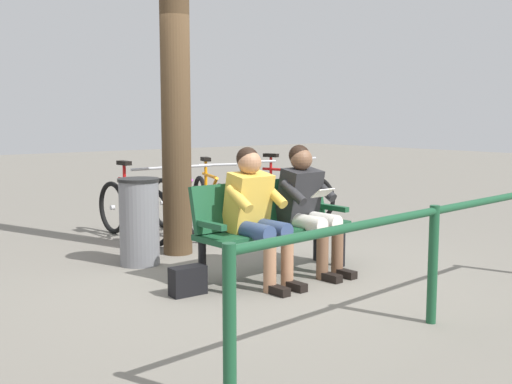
{
  "coord_description": "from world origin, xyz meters",
  "views": [
    {
      "loc": [
        3.45,
        4.4,
        1.47
      ],
      "look_at": [
        -0.19,
        -0.17,
        0.75
      ],
      "focal_mm": 43.28,
      "sensor_mm": 36.0,
      "label": 1
    }
  ],
  "objects_px": {
    "person_reading": "(307,202)",
    "handbag": "(188,281)",
    "tree_trunk": "(175,61)",
    "bicycle_silver": "(248,197)",
    "bench": "(270,220)",
    "person_companion": "(256,209)",
    "bicycle_purple": "(282,194)",
    "litter_bin": "(139,222)",
    "bicycle_blue": "(210,202)",
    "bicycle_black": "(133,210)",
    "bicycle_orange": "(179,205)"
  },
  "relations": [
    {
      "from": "bench",
      "to": "person_companion",
      "type": "distance_m",
      "value": 0.39
    },
    {
      "from": "person_companion",
      "to": "bicycle_purple",
      "type": "bearing_deg",
      "value": -136.86
    },
    {
      "from": "bicycle_blue",
      "to": "tree_trunk",
      "type": "bearing_deg",
      "value": -29.02
    },
    {
      "from": "person_reading",
      "to": "tree_trunk",
      "type": "distance_m",
      "value": 2.06
    },
    {
      "from": "litter_bin",
      "to": "bicycle_blue",
      "type": "distance_m",
      "value": 1.96
    },
    {
      "from": "litter_bin",
      "to": "bicycle_black",
      "type": "height_order",
      "value": "bicycle_black"
    },
    {
      "from": "person_reading",
      "to": "person_companion",
      "type": "bearing_deg",
      "value": -0.05
    },
    {
      "from": "litter_bin",
      "to": "bicycle_black",
      "type": "bearing_deg",
      "value": -114.41
    },
    {
      "from": "litter_bin",
      "to": "bicycle_orange",
      "type": "relative_size",
      "value": 0.52
    },
    {
      "from": "tree_trunk",
      "to": "litter_bin",
      "type": "relative_size",
      "value": 4.72
    },
    {
      "from": "person_reading",
      "to": "bicycle_purple",
      "type": "distance_m",
      "value": 3.04
    },
    {
      "from": "tree_trunk",
      "to": "bicycle_black",
      "type": "relative_size",
      "value": 2.42
    },
    {
      "from": "person_companion",
      "to": "handbag",
      "type": "height_order",
      "value": "person_companion"
    },
    {
      "from": "person_reading",
      "to": "bicycle_silver",
      "type": "relative_size",
      "value": 0.75
    },
    {
      "from": "person_reading",
      "to": "bicycle_black",
      "type": "distance_m",
      "value": 2.49
    },
    {
      "from": "bench",
      "to": "person_companion",
      "type": "height_order",
      "value": "person_companion"
    },
    {
      "from": "handbag",
      "to": "litter_bin",
      "type": "relative_size",
      "value": 0.35
    },
    {
      "from": "person_reading",
      "to": "bicycle_silver",
      "type": "distance_m",
      "value": 2.77
    },
    {
      "from": "litter_bin",
      "to": "bicycle_blue",
      "type": "height_order",
      "value": "bicycle_blue"
    },
    {
      "from": "person_companion",
      "to": "litter_bin",
      "type": "xyz_separation_m",
      "value": [
        0.48,
        -1.25,
        -0.23
      ]
    },
    {
      "from": "person_companion",
      "to": "tree_trunk",
      "type": "relative_size",
      "value": 0.29
    },
    {
      "from": "person_companion",
      "to": "bicycle_silver",
      "type": "distance_m",
      "value": 3.13
    },
    {
      "from": "litter_bin",
      "to": "bicycle_silver",
      "type": "height_order",
      "value": "bicycle_silver"
    },
    {
      "from": "bicycle_blue",
      "to": "person_companion",
      "type": "bearing_deg",
      "value": -5.9
    },
    {
      "from": "bench",
      "to": "bicycle_orange",
      "type": "xyz_separation_m",
      "value": [
        -0.37,
        -2.23,
        -0.15
      ]
    },
    {
      "from": "handbag",
      "to": "bicycle_blue",
      "type": "height_order",
      "value": "bicycle_blue"
    },
    {
      "from": "tree_trunk",
      "to": "bench",
      "type": "bearing_deg",
      "value": 100.19
    },
    {
      "from": "person_companion",
      "to": "bicycle_orange",
      "type": "height_order",
      "value": "person_companion"
    },
    {
      "from": "bench",
      "to": "litter_bin",
      "type": "height_order",
      "value": "bench"
    },
    {
      "from": "person_companion",
      "to": "litter_bin",
      "type": "height_order",
      "value": "person_companion"
    },
    {
      "from": "bicycle_blue",
      "to": "bicycle_purple",
      "type": "bearing_deg",
      "value": 113.04
    },
    {
      "from": "bench",
      "to": "person_companion",
      "type": "xyz_separation_m",
      "value": [
        0.31,
        0.18,
        0.16
      ]
    },
    {
      "from": "bench",
      "to": "tree_trunk",
      "type": "height_order",
      "value": "tree_trunk"
    },
    {
      "from": "tree_trunk",
      "to": "bicycle_silver",
      "type": "relative_size",
      "value": 2.54
    },
    {
      "from": "person_reading",
      "to": "bicycle_silver",
      "type": "xyz_separation_m",
      "value": [
        -1.22,
        -2.48,
        -0.31
      ]
    },
    {
      "from": "bicycle_orange",
      "to": "bench",
      "type": "bearing_deg",
      "value": -3.18
    },
    {
      "from": "handbag",
      "to": "bicycle_black",
      "type": "xyz_separation_m",
      "value": [
        -0.73,
        -2.37,
        0.24
      ]
    },
    {
      "from": "bench",
      "to": "bicycle_black",
      "type": "xyz_separation_m",
      "value": [
        0.26,
        -2.25,
        -0.15
      ]
    },
    {
      "from": "litter_bin",
      "to": "bicycle_blue",
      "type": "bearing_deg",
      "value": -144.98
    },
    {
      "from": "bench",
      "to": "bicycle_orange",
      "type": "distance_m",
      "value": 2.27
    },
    {
      "from": "person_reading",
      "to": "handbag",
      "type": "bearing_deg",
      "value": -3.66
    },
    {
      "from": "bench",
      "to": "bicycle_purple",
      "type": "relative_size",
      "value": 1.0
    },
    {
      "from": "handbag",
      "to": "bicycle_blue",
      "type": "relative_size",
      "value": 0.19
    },
    {
      "from": "person_reading",
      "to": "handbag",
      "type": "height_order",
      "value": "person_reading"
    },
    {
      "from": "bicycle_purple",
      "to": "bicycle_silver",
      "type": "xyz_separation_m",
      "value": [
        0.58,
        -0.04,
        0.0
      ]
    },
    {
      "from": "tree_trunk",
      "to": "bicycle_blue",
      "type": "height_order",
      "value": "tree_trunk"
    },
    {
      "from": "person_companion",
      "to": "bicycle_orange",
      "type": "bearing_deg",
      "value": -108.03
    },
    {
      "from": "bicycle_silver",
      "to": "handbag",
      "type": "bearing_deg",
      "value": -26.8
    },
    {
      "from": "tree_trunk",
      "to": "person_companion",
      "type": "bearing_deg",
      "value": 86.68
    },
    {
      "from": "bicycle_black",
      "to": "handbag",
      "type": "bearing_deg",
      "value": -19.29
    }
  ]
}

